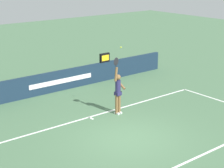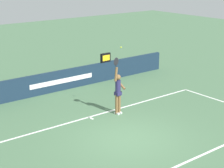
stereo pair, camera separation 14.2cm
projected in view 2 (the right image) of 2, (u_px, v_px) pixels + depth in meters
ground_plane at (129, 138)px, 14.04m from camera, size 60.00×60.00×0.00m
court_lines at (128, 138)px, 14.09m from camera, size 12.13×5.20×0.00m
back_wall at (44, 84)px, 18.75m from camera, size 15.64×0.20×1.04m
speed_display at (106, 58)px, 20.75m from camera, size 0.61×0.14×0.50m
tennis_player at (118, 91)px, 16.07m from camera, size 0.47×0.51×2.50m
tennis_ball at (121, 47)px, 15.74m from camera, size 0.07×0.07×0.07m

